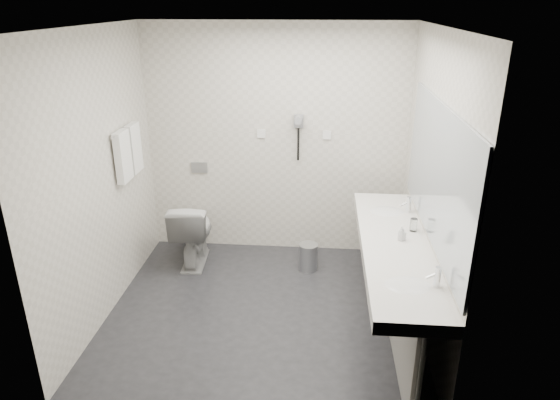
{
  "coord_description": "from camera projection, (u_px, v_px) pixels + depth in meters",
  "views": [
    {
      "loc": [
        0.5,
        -3.9,
        2.69
      ],
      "look_at": [
        0.15,
        0.15,
        1.05
      ],
      "focal_mm": 32.0,
      "sensor_mm": 36.0,
      "label": 1
    }
  ],
  "objects": [
    {
      "name": "vanity_counter",
      "position": [
        395.0,
        248.0,
        4.07
      ],
      "size": [
        0.55,
        2.2,
        0.1
      ],
      "primitive_type": "cube",
      "color": "silver",
      "rests_on": "floor"
    },
    {
      "name": "flush_plate",
      "position": [
        199.0,
        167.0,
        5.55
      ],
      "size": [
        0.18,
        0.02,
        0.12
      ],
      "primitive_type": "cube",
      "color": "#B2B5BA",
      "rests_on": "wall_back"
    },
    {
      "name": "vanity_panel",
      "position": [
        394.0,
        293.0,
        4.23
      ],
      "size": [
        0.03,
        2.15,
        0.75
      ],
      "primitive_type": "cube",
      "color": "gray",
      "rests_on": "floor"
    },
    {
      "name": "dryer_cradle",
      "position": [
        299.0,
        121.0,
        5.24
      ],
      "size": [
        0.1,
        0.04,
        0.14
      ],
      "primitive_type": "cube",
      "color": "gray",
      "rests_on": "wall_back"
    },
    {
      "name": "towel_near",
      "position": [
        123.0,
        157.0,
        4.63
      ],
      "size": [
        0.07,
        0.24,
        0.48
      ],
      "primitive_type": "cube",
      "color": "white",
      "rests_on": "towel_rail"
    },
    {
      "name": "dryer_barrel",
      "position": [
        298.0,
        120.0,
        5.16
      ],
      "size": [
        0.08,
        0.14,
        0.08
      ],
      "primitive_type": "cylinder",
      "rotation": [
        1.57,
        0.0,
        0.0
      ],
      "color": "gray",
      "rests_on": "dryer_cradle"
    },
    {
      "name": "basin_far",
      "position": [
        387.0,
        213.0,
        4.66
      ],
      "size": [
        0.4,
        0.31,
        0.05
      ],
      "primitive_type": "ellipsoid",
      "color": "white",
      "rests_on": "vanity_counter"
    },
    {
      "name": "vanity_post_near",
      "position": [
        418.0,
        380.0,
        3.27
      ],
      "size": [
        0.06,
        0.06,
        0.75
      ],
      "primitive_type": "cylinder",
      "color": "silver",
      "rests_on": "floor"
    },
    {
      "name": "wall_right",
      "position": [
        431.0,
        189.0,
        4.07
      ],
      "size": [
        0.0,
        2.6,
        2.6
      ],
      "primitive_type": "plane",
      "rotation": [
        1.57,
        0.0,
        -1.57
      ],
      "color": "beige",
      "rests_on": "floor"
    },
    {
      "name": "floor",
      "position": [
        263.0,
        310.0,
        4.65
      ],
      "size": [
        2.8,
        2.8,
        0.0
      ],
      "primitive_type": "plane",
      "color": "#232327",
      "rests_on": "ground"
    },
    {
      "name": "soap_bottle_a",
      "position": [
        402.0,
        234.0,
        4.08
      ],
      "size": [
        0.07,
        0.07,
        0.11
      ],
      "primitive_type": "imported",
      "rotation": [
        0.0,
        0.0,
        0.61
      ],
      "color": "silver",
      "rests_on": "vanity_counter"
    },
    {
      "name": "wall_front",
      "position": [
        234.0,
        259.0,
        2.98
      ],
      "size": [
        2.8,
        0.0,
        2.8
      ],
      "primitive_type": "plane",
      "rotation": [
        -1.57,
        0.0,
        0.0
      ],
      "color": "beige",
      "rests_on": "floor"
    },
    {
      "name": "toilet",
      "position": [
        193.0,
        232.0,
        5.38
      ],
      "size": [
        0.44,
        0.73,
        0.72
      ],
      "primitive_type": "imported",
      "rotation": [
        0.0,
        0.0,
        3.2
      ],
      "color": "white",
      "rests_on": "floor"
    },
    {
      "name": "ceiling",
      "position": [
        258.0,
        26.0,
        3.71
      ],
      "size": [
        2.8,
        2.8,
        0.0
      ],
      "primitive_type": "plane",
      "rotation": [
        3.14,
        0.0,
        0.0
      ],
      "color": "silver",
      "rests_on": "wall_back"
    },
    {
      "name": "mirror",
      "position": [
        437.0,
        174.0,
        3.81
      ],
      "size": [
        0.02,
        2.2,
        1.05
      ],
      "primitive_type": "cube",
      "color": "#B2BCC6",
      "rests_on": "wall_right"
    },
    {
      "name": "faucet_near",
      "position": [
        438.0,
        277.0,
        3.41
      ],
      "size": [
        0.04,
        0.04,
        0.15
      ],
      "primitive_type": "cylinder",
      "color": "silver",
      "rests_on": "vanity_counter"
    },
    {
      "name": "bin_lid",
      "position": [
        309.0,
        245.0,
        5.24
      ],
      "size": [
        0.2,
        0.2,
        0.02
      ],
      "primitive_type": "cylinder",
      "color": "#B2B5BA",
      "rests_on": "pedal_bin"
    },
    {
      "name": "towel_far",
      "position": [
        134.0,
        148.0,
        4.89
      ],
      "size": [
        0.07,
        0.24,
        0.48
      ],
      "primitive_type": "cube",
      "color": "white",
      "rests_on": "towel_rail"
    },
    {
      "name": "wall_back",
      "position": [
        275.0,
        143.0,
        5.38
      ],
      "size": [
        2.8,
        0.0,
        2.8
      ],
      "primitive_type": "plane",
      "rotation": [
        1.57,
        0.0,
        0.0
      ],
      "color": "beige",
      "rests_on": "floor"
    },
    {
      "name": "dryer_cord",
      "position": [
        298.0,
        144.0,
        5.32
      ],
      "size": [
        0.02,
        0.02,
        0.35
      ],
      "primitive_type": "cylinder",
      "color": "black",
      "rests_on": "dryer_cradle"
    },
    {
      "name": "towel_rail",
      "position": [
        125.0,
        130.0,
        4.68
      ],
      "size": [
        0.02,
        0.62,
        0.02
      ],
      "primitive_type": "cylinder",
      "rotation": [
        1.57,
        0.0,
        0.0
      ],
      "color": "silver",
      "rests_on": "wall_left"
    },
    {
      "name": "pedal_bin",
      "position": [
        308.0,
        257.0,
        5.3
      ],
      "size": [
        0.26,
        0.26,
        0.28
      ],
      "primitive_type": "cylinder",
      "rotation": [
        0.0,
        0.0,
        -0.37
      ],
      "color": "#B2B5BA",
      "rests_on": "floor"
    },
    {
      "name": "switch_plate_b",
      "position": [
        327.0,
        135.0,
        5.29
      ],
      "size": [
        0.09,
        0.02,
        0.09
      ],
      "primitive_type": "cube",
      "color": "white",
      "rests_on": "wall_back"
    },
    {
      "name": "glass_left",
      "position": [
        414.0,
        225.0,
        4.24
      ],
      "size": [
        0.08,
        0.08,
        0.11
      ],
      "primitive_type": "cylinder",
      "rotation": [
        0.0,
        0.0,
        -0.34
      ],
      "color": "silver",
      "rests_on": "vanity_counter"
    },
    {
      "name": "switch_plate_a",
      "position": [
        261.0,
        134.0,
        5.34
      ],
      "size": [
        0.09,
        0.02,
        0.09
      ],
      "primitive_type": "cube",
      "color": "white",
      "rests_on": "wall_back"
    },
    {
      "name": "basin_near",
      "position": [
        407.0,
        287.0,
        3.46
      ],
      "size": [
        0.4,
        0.31,
        0.05
      ],
      "primitive_type": "ellipsoid",
      "color": "white",
      "rests_on": "vanity_counter"
    },
    {
      "name": "wall_left",
      "position": [
        99.0,
        179.0,
        4.29
      ],
      "size": [
        0.0,
        2.6,
        2.6
      ],
      "primitive_type": "plane",
      "rotation": [
        1.57,
        0.0,
        1.57
      ],
      "color": "beige",
      "rests_on": "floor"
    },
    {
      "name": "soap_bottle_c",
      "position": [
        401.0,
        233.0,
        4.07
      ],
      "size": [
        0.06,
        0.06,
        0.13
      ],
      "primitive_type": "imported",
      "rotation": [
        0.0,
        0.0,
        0.26
      ],
      "color": "silver",
      "rests_on": "vanity_counter"
    },
    {
      "name": "vanity_post_far",
      "position": [
        384.0,
        239.0,
        5.19
      ],
      "size": [
        0.06,
        0.06,
        0.75
      ],
      "primitive_type": "cylinder",
      "color": "silver",
      "rests_on": "floor"
    },
    {
      "name": "faucet_far",
      "position": [
        409.0,
        205.0,
        4.61
      ],
      "size": [
        0.04,
        0.04,
        0.15
      ],
      "primitive_type": "cylinder",
      "color": "silver",
      "rests_on": "vanity_counter"
    }
  ]
}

